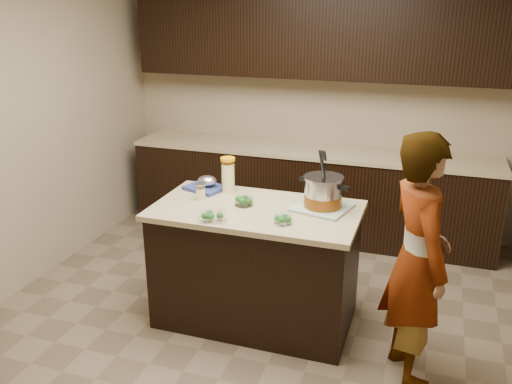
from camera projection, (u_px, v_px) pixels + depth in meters
ground_plane at (256, 318)px, 4.13m from camera, size 4.00×4.00×0.00m
room_shell at (256, 92)px, 3.55m from camera, size 4.04×4.04×2.72m
back_cabinets at (312, 144)px, 5.36m from camera, size 3.60×0.63×2.33m
island at (256, 265)px, 3.97m from camera, size 1.46×0.81×0.90m
dish_towel at (322, 207)px, 3.81m from camera, size 0.44×0.44×0.02m
stock_pot at (323, 194)px, 3.77m from camera, size 0.38×0.35×0.40m
lemonade_pitcher at (228, 176)px, 4.11m from camera, size 0.12×0.12×0.27m
mason_jar at (201, 192)px, 3.97m from camera, size 0.09×0.09×0.13m
broccoli_tub_left at (244, 202)px, 3.86m from camera, size 0.16×0.16×0.06m
broccoli_tub_right at (283, 220)px, 3.55m from camera, size 0.15×0.15×0.06m
broccoli_tub_rect at (214, 216)px, 3.60m from camera, size 0.21×0.18×0.07m
blue_tray at (206, 185)px, 4.18m from camera, size 0.34×0.31×0.11m
person at (417, 261)px, 3.27m from camera, size 0.59×0.69×1.60m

